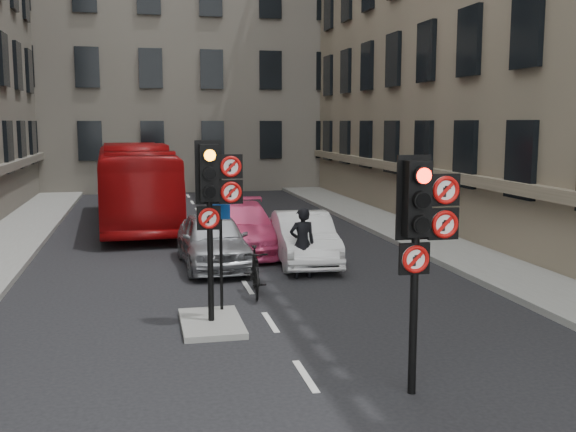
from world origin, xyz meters
name	(u,v)px	position (x,y,z in m)	size (l,w,h in m)	color
ground	(342,432)	(0.00, 0.00, 0.00)	(120.00, 120.00, 0.00)	black
pavement_right	(446,244)	(7.20, 12.00, 0.08)	(3.00, 50.00, 0.16)	gray
centre_island	(211,323)	(-1.20, 5.00, 0.06)	(1.20, 2.00, 0.12)	gray
building_far	(175,30)	(0.00, 38.00, 10.00)	(30.00, 14.00, 20.00)	slate
signal_near	(422,224)	(1.49, 0.99, 2.58)	(0.91, 0.40, 3.58)	black
signal_far	(214,192)	(-1.11, 4.99, 2.70)	(0.91, 0.40, 3.58)	black
car_silver	(213,240)	(-0.56, 10.62, 0.76)	(1.79, 4.44, 1.51)	#94969B
car_white	(304,238)	(2.04, 10.55, 0.72)	(1.53, 4.39, 1.45)	silver
car_pink	(242,227)	(0.57, 12.73, 0.75)	(2.10, 5.17, 1.50)	#DF4177
bus_red	(135,184)	(-2.73, 19.13, 1.60)	(2.69, 11.51, 3.21)	#970A0D
motorcycle	(255,271)	(0.07, 7.23, 0.57)	(0.53, 1.88, 1.13)	black
motorcyclist	(302,243)	(1.56, 8.69, 0.93)	(0.68, 0.44, 1.86)	black
info_sign	(221,242)	(-0.90, 5.73, 1.57)	(0.38, 0.16, 2.24)	black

